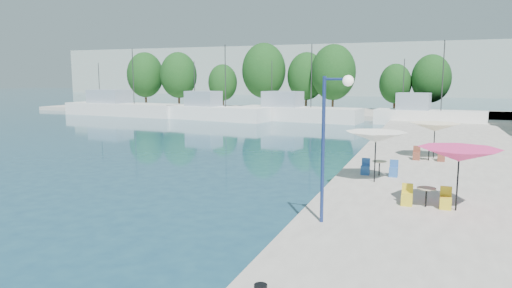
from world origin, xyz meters
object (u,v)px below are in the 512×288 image
at_px(trawler_02, 214,112).
at_px(trawler_04, 426,116).
at_px(trawler_01, 122,108).
at_px(umbrella_white, 376,137).
at_px(trawler_03, 296,113).
at_px(umbrella_pink, 459,155).
at_px(street_lamp, 333,122).
at_px(umbrella_cream, 435,127).

distance_m(trawler_02, trawler_04, 26.58).
height_order(trawler_02, trawler_04, same).
height_order(trawler_01, umbrella_white, trawler_01).
bearing_deg(trawler_03, trawler_04, 6.36).
xyz_separation_m(trawler_02, trawler_04, (26.48, 2.31, 0.00)).
relative_size(umbrella_pink, umbrella_white, 1.03).
distance_m(umbrella_pink, street_lamp, 5.36).
xyz_separation_m(umbrella_white, street_lamp, (-0.69, -6.93, 1.31)).
bearing_deg(street_lamp, umbrella_pink, 43.31).
height_order(umbrella_white, umbrella_cream, umbrella_white).
relative_size(trawler_01, trawler_02, 1.30).
xyz_separation_m(trawler_03, trawler_04, (15.89, -0.25, 0.00)).
height_order(umbrella_pink, umbrella_cream, umbrella_pink).
bearing_deg(street_lamp, trawler_04, 91.91).
relative_size(umbrella_pink, street_lamp, 0.59).
distance_m(umbrella_cream, street_lamp, 15.42).
xyz_separation_m(trawler_01, trawler_04, (42.82, 0.34, 0.00)).
xyz_separation_m(umbrella_cream, street_lamp, (-3.36, -14.97, 1.54)).
distance_m(trawler_04, umbrella_white, 35.18).
bearing_deg(trawler_03, street_lamp, -65.38).
xyz_separation_m(trawler_02, umbrella_cream, (27.15, -24.73, 1.47)).
xyz_separation_m(umbrella_white, umbrella_cream, (2.67, 8.04, -0.23)).
xyz_separation_m(trawler_04, umbrella_pink, (1.41, -38.84, 1.65)).
relative_size(trawler_01, umbrella_white, 6.71).
height_order(trawler_03, umbrella_pink, trawler_03).
height_order(trawler_01, trawler_02, same).
relative_size(trawler_03, umbrella_cream, 5.53).
xyz_separation_m(trawler_02, umbrella_white, (24.48, -32.77, 1.71)).
height_order(trawler_01, umbrella_pink, trawler_01).
distance_m(trawler_01, umbrella_pink, 58.67).
distance_m(trawler_01, umbrella_cream, 51.06).
bearing_deg(umbrella_pink, trawler_01, 138.96).
distance_m(trawler_04, umbrella_pink, 38.90).
distance_m(trawler_01, umbrella_white, 53.63).
relative_size(trawler_01, trawler_04, 1.53).
xyz_separation_m(trawler_01, trawler_03, (26.93, 0.59, 0.00)).
bearing_deg(umbrella_white, trawler_02, 126.76).
xyz_separation_m(trawler_03, umbrella_cream, (16.56, -27.30, 1.47)).
bearing_deg(trawler_01, street_lamp, -41.35).
height_order(trawler_01, trawler_04, same).
distance_m(trawler_04, umbrella_cream, 27.10).
bearing_deg(trawler_04, umbrella_cream, -81.73).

